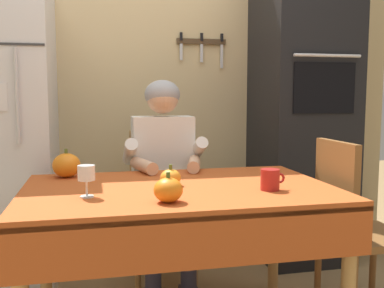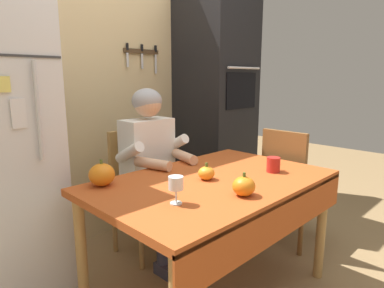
{
  "view_description": "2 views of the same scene",
  "coord_description": "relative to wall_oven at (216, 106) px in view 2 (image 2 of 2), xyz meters",
  "views": [
    {
      "loc": [
        -0.37,
        -1.87,
        1.16
      ],
      "look_at": [
        0.08,
        0.17,
        0.93
      ],
      "focal_mm": 41.54,
      "sensor_mm": 36.0,
      "label": 1
    },
    {
      "loc": [
        -1.38,
        -1.12,
        1.32
      ],
      "look_at": [
        -0.0,
        0.26,
        0.92
      ],
      "focal_mm": 31.0,
      "sensor_mm": 36.0,
      "label": 2
    }
  ],
  "objects": [
    {
      "name": "pumpkin_small",
      "position": [
        -1.56,
        -0.56,
        -0.25
      ],
      "size": [
        0.14,
        0.14,
        0.15
      ],
      "color": "orange",
      "rests_on": "dining_table"
    },
    {
      "name": "pumpkin_medium",
      "position": [
        -1.15,
        -1.19,
        -0.26
      ],
      "size": [
        0.11,
        0.11,
        0.12
      ],
      "color": "orange",
      "rests_on": "dining_table"
    },
    {
      "name": "pumpkin_large",
      "position": [
        -1.08,
        -0.88,
        -0.27
      ],
      "size": [
        0.1,
        0.1,
        0.1
      ],
      "color": "orange",
      "rests_on": "dining_table"
    },
    {
      "name": "wine_glass",
      "position": [
        -1.46,
        -1.04,
        -0.22
      ],
      "size": [
        0.07,
        0.07,
        0.13
      ],
      "color": "white",
      "rests_on": "dining_table"
    },
    {
      "name": "wall_oven",
      "position": [
        0.0,
        0.0,
        0.0
      ],
      "size": [
        0.6,
        0.64,
        2.1
      ],
      "color": "black",
      "rests_on": "ground"
    },
    {
      "name": "dining_table",
      "position": [
        -1.05,
        -0.92,
        -0.39
      ],
      "size": [
        1.4,
        0.9,
        0.74
      ],
      "color": "tan",
      "rests_on": "ground"
    },
    {
      "name": "back_wall_assembly",
      "position": [
        -1.0,
        0.35,
        0.25
      ],
      "size": [
        3.7,
        0.13,
        2.6
      ],
      "color": "#D1B784",
      "rests_on": "ground"
    },
    {
      "name": "chair_behind_person",
      "position": [
        -1.02,
        -0.13,
        -0.54
      ],
      "size": [
        0.4,
        0.4,
        0.93
      ],
      "color": "tan",
      "rests_on": "ground"
    },
    {
      "name": "coffee_mug",
      "position": [
        -0.67,
        -1.07,
        -0.26
      ],
      "size": [
        0.11,
        0.08,
        0.09
      ],
      "color": "#B2231E",
      "rests_on": "dining_table"
    },
    {
      "name": "seated_person",
      "position": [
        -1.02,
        -0.32,
        -0.31
      ],
      "size": [
        0.47,
        0.55,
        1.25
      ],
      "color": "#38384C",
      "rests_on": "ground"
    },
    {
      "name": "chair_right_side",
      "position": [
        -0.15,
        -0.9,
        -0.54
      ],
      "size": [
        0.4,
        0.4,
        0.93
      ],
      "color": "brown",
      "rests_on": "ground"
    }
  ]
}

